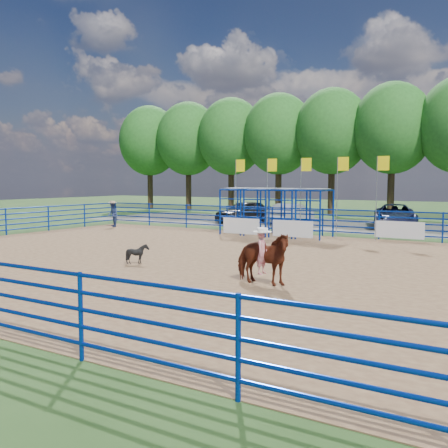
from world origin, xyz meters
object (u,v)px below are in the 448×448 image
at_px(car_b, 291,214).
at_px(calf, 137,254).
at_px(car_c, 395,216).
at_px(spectator_cowboy, 113,214).
at_px(horse_and_rider, 262,256).
at_px(car_a, 245,212).

bearing_deg(car_b, calf, 100.91).
xyz_separation_m(calf, car_c, (4.92, 18.79, 0.38)).
bearing_deg(spectator_cowboy, car_c, 28.49).
bearing_deg(car_b, horse_and_rider, 115.96).
relative_size(horse_and_rider, car_b, 0.52).
height_order(spectator_cowboy, car_b, spectator_cowboy).
xyz_separation_m(horse_and_rider, car_a, (-10.60, 18.42, -0.06)).
bearing_deg(calf, spectator_cowboy, 55.59).
height_order(spectator_cowboy, car_a, spectator_cowboy).
distance_m(car_a, car_c, 10.16).
distance_m(calf, car_b, 18.33).
height_order(horse_and_rider, car_a, horse_and_rider).
relative_size(horse_and_rider, spectator_cowboy, 1.37).
bearing_deg(horse_and_rider, spectator_cowboy, 145.71).
bearing_deg(car_c, horse_and_rider, -102.43).
relative_size(horse_and_rider, calf, 3.08).
height_order(calf, car_b, car_b).
relative_size(car_a, car_b, 1.07).
relative_size(calf, car_b, 0.17).
bearing_deg(car_a, car_c, 24.41).
xyz_separation_m(car_a, car_c, (10.08, 1.27, -0.03)).
xyz_separation_m(horse_and_rider, car_c, (-0.52, 19.70, -0.09)).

